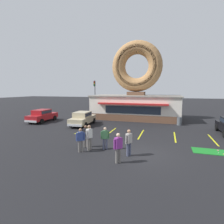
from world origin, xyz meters
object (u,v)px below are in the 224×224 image
(pedestrian_clipboard_woman, at_px, (89,136))
(pedestrian_beanie_man, at_px, (86,135))
(car_champagne, at_px, (83,118))
(car_red, at_px, (42,115))
(traffic_light_pole, at_px, (95,92))
(pedestrian_blue_sweater_man, at_px, (81,139))
(pedestrian_crossing_woman, at_px, (129,141))
(pedestrian_leather_jacket_man, at_px, (105,137))
(trash_bin, at_px, (179,121))
(golf_ball, at_px, (218,153))
(pedestrian_hooded_kid, at_px, (118,146))

(pedestrian_clipboard_woman, bearing_deg, pedestrian_beanie_man, 135.91)
(car_champagne, distance_m, car_red, 6.08)
(car_red, distance_m, traffic_light_pole, 11.56)
(pedestrian_blue_sweater_man, xyz_separation_m, pedestrian_crossing_woman, (3.21, 0.32, 0.05))
(pedestrian_leather_jacket_man, bearing_deg, pedestrian_clipboard_woman, -155.66)
(car_red, xyz_separation_m, traffic_light_pole, (2.81, 10.85, 2.84))
(car_champagne, xyz_separation_m, trash_bin, (10.85, 3.39, -0.37))
(pedestrian_crossing_woman, bearing_deg, car_champagne, 132.78)
(pedestrian_blue_sweater_man, xyz_separation_m, pedestrian_leather_jacket_man, (1.38, 0.99, -0.03))
(trash_bin, bearing_deg, pedestrian_crossing_woman, -108.20)
(pedestrian_clipboard_woman, bearing_deg, pedestrian_crossing_woman, -4.51)
(car_champagne, xyz_separation_m, car_red, (-6.06, 0.46, 0.00))
(car_red, height_order, pedestrian_blue_sweater_man, pedestrian_blue_sweater_man)
(golf_ball, distance_m, car_champagne, 13.93)
(car_champagne, height_order, pedestrian_blue_sweater_man, pedestrian_blue_sweater_man)
(pedestrian_blue_sweater_man, distance_m, traffic_light_pole, 20.89)
(pedestrian_hooded_kid, relative_size, traffic_light_pole, 0.30)
(pedestrian_leather_jacket_man, distance_m, trash_bin, 11.84)
(pedestrian_hooded_kid, bearing_deg, golf_ball, 29.92)
(pedestrian_blue_sweater_man, bearing_deg, pedestrian_beanie_man, 96.85)
(pedestrian_blue_sweater_man, relative_size, pedestrian_beanie_man, 1.00)
(car_champagne, bearing_deg, pedestrian_crossing_woman, -47.22)
(pedestrian_crossing_woman, bearing_deg, pedestrian_clipboard_woman, 175.49)
(pedestrian_beanie_man, relative_size, traffic_light_pole, 0.28)
(pedestrian_hooded_kid, bearing_deg, pedestrian_clipboard_woman, 149.22)
(golf_ball, xyz_separation_m, traffic_light_pole, (-15.97, 16.94, 3.66))
(pedestrian_crossing_woman, height_order, trash_bin, pedestrian_crossing_woman)
(pedestrian_hooded_kid, relative_size, pedestrian_crossing_woman, 1.03)
(traffic_light_pole, bearing_deg, golf_ball, -46.69)
(pedestrian_leather_jacket_man, bearing_deg, golf_ball, 11.21)
(pedestrian_hooded_kid, distance_m, pedestrian_crossing_woman, 1.30)
(car_red, xyz_separation_m, trash_bin, (16.91, 2.93, -0.37))
(pedestrian_hooded_kid, xyz_separation_m, traffic_light_pole, (-10.09, 20.32, 2.73))
(pedestrian_beanie_man, bearing_deg, trash_bin, 56.16)
(pedestrian_clipboard_woman, height_order, pedestrian_crossing_woman, pedestrian_clipboard_woman)
(pedestrian_clipboard_woman, distance_m, trash_bin, 12.72)
(trash_bin, bearing_deg, car_champagne, -162.64)
(pedestrian_hooded_kid, xyz_separation_m, pedestrian_clipboard_woman, (-2.48, 1.48, 0.01))
(pedestrian_hooded_kid, distance_m, trash_bin, 13.05)
(golf_ball, height_order, car_red, car_red)
(car_red, xyz_separation_m, pedestrian_crossing_woman, (13.25, -8.22, 0.07))
(golf_ball, bearing_deg, pedestrian_blue_sweater_man, -164.32)
(car_champagne, distance_m, pedestrian_clipboard_woman, 8.71)
(pedestrian_leather_jacket_man, distance_m, pedestrian_crossing_woman, 1.95)
(traffic_light_pole, bearing_deg, trash_bin, -29.31)
(golf_ball, relative_size, traffic_light_pole, 0.01)
(pedestrian_hooded_kid, xyz_separation_m, trash_bin, (4.01, 12.41, -0.48))
(pedestrian_beanie_man, xyz_separation_m, trash_bin, (7.00, 10.44, -0.39))
(pedestrian_blue_sweater_man, distance_m, pedestrian_hooded_kid, 3.01)
(golf_ball, bearing_deg, pedestrian_clipboard_woman, -167.13)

